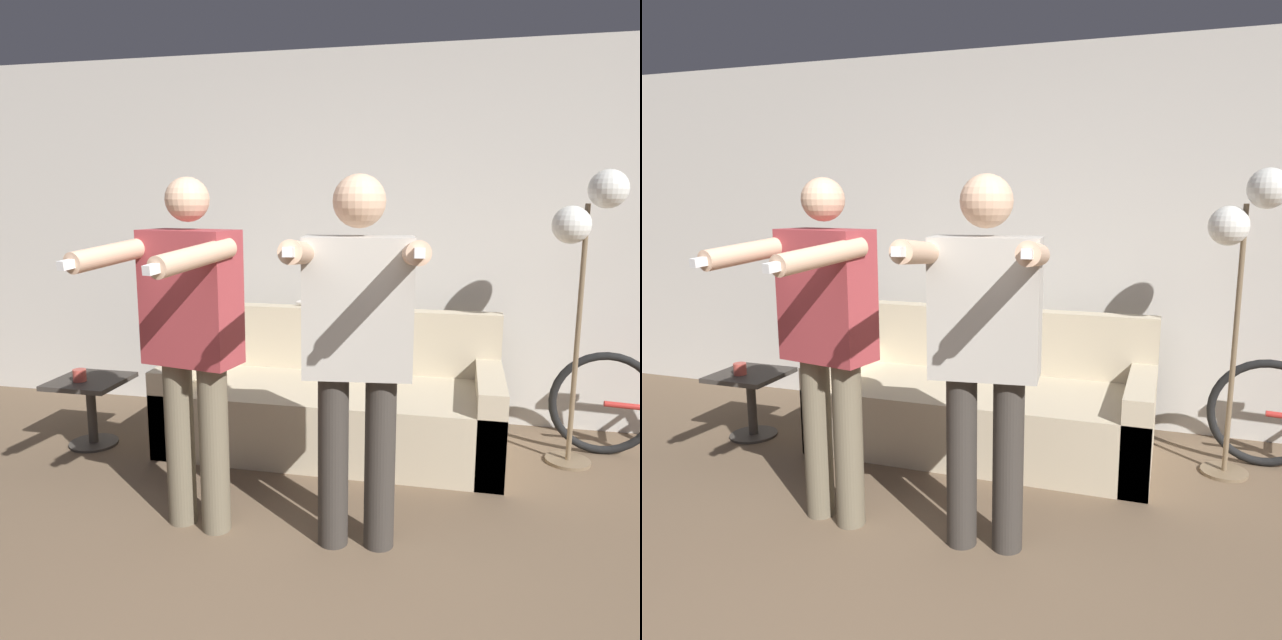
{
  "view_description": "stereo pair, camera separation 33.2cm",
  "coord_description": "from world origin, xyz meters",
  "views": [
    {
      "loc": [
        0.69,
        -1.31,
        1.57
      ],
      "look_at": [
        -0.03,
        1.88,
        0.95
      ],
      "focal_mm": 35.0,
      "sensor_mm": 36.0,
      "label": 1
    },
    {
      "loc": [
        1.01,
        -1.22,
        1.57
      ],
      "look_at": [
        -0.03,
        1.88,
        0.95
      ],
      "focal_mm": 35.0,
      "sensor_mm": 36.0,
      "label": 2
    }
  ],
  "objects": [
    {
      "name": "person_right",
      "position": [
        0.26,
        1.3,
        0.99
      ],
      "size": [
        0.6,
        0.72,
        1.68
      ],
      "rotation": [
        0.0,
        0.0,
        0.12
      ],
      "color": "#38332D",
      "rests_on": "ground_plane"
    },
    {
      "name": "floor_lamp",
      "position": [
        1.38,
        2.51,
        1.4
      ],
      "size": [
        0.4,
        0.27,
        1.75
      ],
      "color": "#756047",
      "rests_on": "ground_plane"
    },
    {
      "name": "person_left",
      "position": [
        -0.52,
        1.3,
        0.97
      ],
      "size": [
        0.59,
        0.74,
        1.68
      ],
      "rotation": [
        0.0,
        0.0,
        -0.19
      ],
      "color": "#6B604C",
      "rests_on": "ground_plane"
    },
    {
      "name": "side_table",
      "position": [
        -1.62,
        2.13,
        0.32
      ],
      "size": [
        0.45,
        0.45,
        0.44
      ],
      "color": "#38332D",
      "rests_on": "ground_plane"
    },
    {
      "name": "cat",
      "position": [
        -0.12,
        2.83,
        0.93
      ],
      "size": [
        0.51,
        0.13,
        0.18
      ],
      "color": "silver",
      "rests_on": "couch"
    },
    {
      "name": "wall_back",
      "position": [
        0.0,
        3.14,
        1.3
      ],
      "size": [
        10.0,
        0.05,
        2.6
      ],
      "color": "beige",
      "rests_on": "ground_plane"
    },
    {
      "name": "couch",
      "position": [
        -0.08,
        2.48,
        0.27
      ],
      "size": [
        2.1,
        0.92,
        0.85
      ],
      "color": "beige",
      "rests_on": "ground_plane"
    },
    {
      "name": "cup",
      "position": [
        -1.65,
        2.07,
        0.48
      ],
      "size": [
        0.08,
        0.08,
        0.08
      ],
      "color": "#B7473D",
      "rests_on": "side_table"
    }
  ]
}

